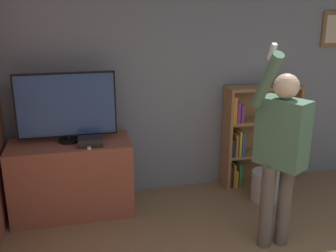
{
  "coord_description": "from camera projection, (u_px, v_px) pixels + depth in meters",
  "views": [
    {
      "loc": [
        -1.46,
        -1.52,
        2.24
      ],
      "look_at": [
        -0.67,
        1.91,
        1.13
      ],
      "focal_mm": 42.0,
      "sensor_mm": 36.0,
      "label": 1
    }
  ],
  "objects": [
    {
      "name": "person",
      "position": [
        281.0,
        146.0,
        3.51
      ],
      "size": [
        0.59,
        0.56,
        1.95
      ],
      "rotation": [
        0.0,
        0.0,
        -1.04
      ],
      "color": "#56514C",
      "rests_on": "ground_plane"
    },
    {
      "name": "waste_bin",
      "position": [
        265.0,
        186.0,
        4.61
      ],
      "size": [
        0.32,
        0.32,
        0.37
      ],
      "color": "#B7B7BC",
      "rests_on": "ground_plane"
    },
    {
      "name": "game_console",
      "position": [
        90.0,
        141.0,
        4.08
      ],
      "size": [
        0.25,
        0.18,
        0.09
      ],
      "color": "black",
      "rests_on": "tv_ledge"
    },
    {
      "name": "television",
      "position": [
        66.0,
        107.0,
        4.08
      ],
      "size": [
        1.03,
        0.22,
        0.74
      ],
      "color": "black",
      "rests_on": "tv_ledge"
    },
    {
      "name": "remote_loose",
      "position": [
        89.0,
        146.0,
        4.02
      ],
      "size": [
        0.04,
        0.14,
        0.02
      ],
      "color": "white",
      "rests_on": "tv_ledge"
    },
    {
      "name": "bookshelf",
      "position": [
        254.0,
        138.0,
        4.9
      ],
      "size": [
        0.93,
        0.28,
        1.28
      ],
      "color": "#997047",
      "rests_on": "ground_plane"
    },
    {
      "name": "wall_back",
      "position": [
        204.0,
        80.0,
        4.71
      ],
      "size": [
        6.6,
        0.09,
        2.7
      ],
      "color": "gray",
      "rests_on": "ground_plane"
    },
    {
      "name": "tv_ledge",
      "position": [
        72.0,
        178.0,
        4.29
      ],
      "size": [
        1.29,
        0.59,
        0.82
      ],
      "color": "#93513D",
      "rests_on": "ground_plane"
    }
  ]
}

